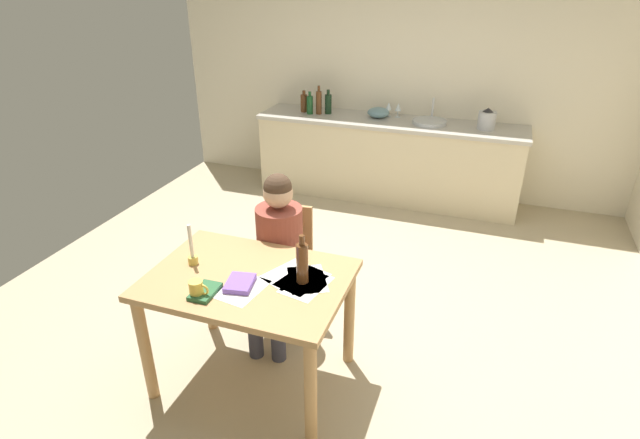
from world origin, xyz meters
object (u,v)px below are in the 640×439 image
book_magazine (205,292)px  wine_bottle_on_table (302,263)px  candlestick (192,253)px  wine_glass_by_kettle (389,107)px  person_seated (277,248)px  coffee_mug (197,289)px  bottle_oil (304,103)px  bottle_vinegar (310,105)px  stovetop_kettle (487,120)px  wine_glass_near_sink (398,107)px  mixing_bowl (378,113)px  chair_at_table (284,260)px  bottle_wine_red (319,102)px  sink_unit (430,122)px  bottle_sauce (328,104)px  book_cookery (240,283)px  dining_table (249,294)px

book_magazine → wine_bottle_on_table: (0.47, 0.29, 0.12)m
candlestick → wine_glass_by_kettle: 3.30m
person_seated → coffee_mug: (-0.13, -0.78, 0.14)m
bottle_oil → bottle_vinegar: 0.11m
stovetop_kettle → wine_glass_near_sink: bearing=171.0°
mixing_bowl → chair_at_table: bearing=-91.1°
candlestick → wine_glass_near_sink: wine_glass_near_sink is taller
wine_bottle_on_table → bottle_wine_red: size_ratio=0.96×
bottle_oil → candlestick: bearing=-81.1°
wine_glass_near_sink → sink_unit: bearing=-21.4°
wine_bottle_on_table → bottle_vinegar: bearing=109.8°
chair_at_table → bottle_oil: 2.68m
chair_at_table → stovetop_kettle: (1.20, 2.48, 0.50)m
person_seated → bottle_sauce: 2.73m
book_cookery → sink_unit: size_ratio=0.52×
person_seated → mixing_bowl: person_seated is taller
bottle_vinegar → wine_glass_by_kettle: bearing=12.7°
bottle_vinegar → wine_glass_near_sink: bearing=11.4°
coffee_mug → bottle_vinegar: 3.42m
mixing_bowl → wine_glass_near_sink: (0.20, 0.08, 0.05)m
wine_glass_near_sink → bottle_wine_red: bearing=-169.1°
coffee_mug → wine_glass_near_sink: wine_glass_near_sink is taller
book_cookery → wine_bottle_on_table: wine_bottle_on_table is taller
dining_table → stovetop_kettle: stovetop_kettle is taller
chair_at_table → bottle_oil: bearing=108.0°
sink_unit → book_cookery: bearing=-99.9°
dining_table → stovetop_kettle: (1.14, 3.14, 0.35)m
book_magazine → mixing_bowl: (0.14, 3.43, 0.17)m
sink_unit → wine_bottle_on_table: bearing=-94.5°
sink_unit → bottle_vinegar: (-1.34, -0.05, 0.08)m
book_magazine → bottle_vinegar: bearing=99.4°
chair_at_table → book_cookery: 0.81m
wine_bottle_on_table → mixing_bowl: wine_bottle_on_table is taller
dining_table → stovetop_kettle: bearing=70.0°
dining_table → wine_glass_by_kettle: size_ratio=7.58×
person_seated → stovetop_kettle: person_seated is taller
book_cookery → bottle_sauce: bearing=89.4°
mixing_bowl → wine_glass_near_sink: size_ratio=1.56×
bottle_vinegar → bottle_wine_red: bearing=15.3°
mixing_bowl → bottle_oil: bearing=-176.9°
wine_bottle_on_table → coffee_mug: bearing=-146.0°
wine_bottle_on_table → bottle_wine_red: bearing=108.0°
bottle_vinegar → bottle_sauce: size_ratio=0.93×
candlestick → wine_glass_near_sink: 3.32m
sink_unit → bottle_sauce: bearing=178.5°
chair_at_table → wine_glass_by_kettle: (0.14, 2.63, 0.51)m
person_seated → bottle_vinegar: 2.70m
dining_table → person_seated: (-0.04, 0.51, 0.03)m
chair_at_table → bottle_sauce: 2.62m
person_seated → book_magazine: 0.76m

